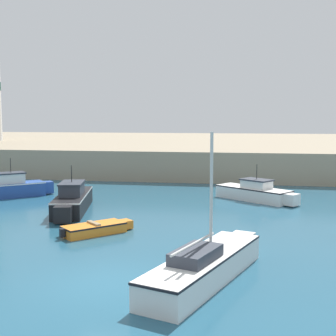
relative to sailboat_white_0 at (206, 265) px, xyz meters
name	(u,v)px	position (x,y,z in m)	size (l,w,h in m)	color
ground_plane	(110,282)	(-2.88, -0.68, -0.50)	(200.00, 200.00, 0.00)	#235670
quay_seawall	(212,149)	(-2.88, 41.01, 0.70)	(120.00, 40.00, 2.39)	gray
sailboat_white_0	(206,265)	(0.00, 0.00, 0.00)	(3.45, 6.87, 4.62)	white
dinghy_orange_1	(96,228)	(-5.24, 5.01, -0.25)	(2.83, 2.90, 0.52)	orange
motorboat_white_3	(255,192)	(1.73, 14.43, 0.01)	(5.01, 4.19, 2.21)	white
motorboat_blue_4	(10,188)	(-13.55, 13.03, 0.09)	(4.55, 4.15, 2.47)	#284C9E
motorboat_black_6	(72,200)	(-8.02, 9.43, 0.11)	(2.67, 6.33, 2.51)	black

